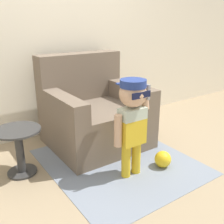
# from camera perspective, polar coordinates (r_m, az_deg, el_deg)

# --- Properties ---
(ground_plane) EXTENTS (10.00, 10.00, 0.00)m
(ground_plane) POSITION_cam_1_polar(r_m,az_deg,el_deg) (2.77, -5.24, -9.39)
(ground_plane) COLOR #998466
(wall_back) EXTENTS (10.00, 0.05, 2.60)m
(wall_back) POSITION_cam_1_polar(r_m,az_deg,el_deg) (3.16, -13.68, 18.34)
(wall_back) COLOR beige
(wall_back) RESTS_ON ground_plane
(armchair) EXTENTS (0.99, 0.93, 0.98)m
(armchair) POSITION_cam_1_polar(r_m,az_deg,el_deg) (2.92, -4.04, -0.24)
(armchair) COLOR #6B5B4C
(armchair) RESTS_ON ground_plane
(person_child) EXTENTS (0.36, 0.27, 0.88)m
(person_child) POSITION_cam_1_polar(r_m,az_deg,el_deg) (2.20, 4.41, -0.38)
(person_child) COLOR gold
(person_child) RESTS_ON ground_plane
(side_table) EXTENTS (0.41, 0.41, 0.43)m
(side_table) POSITION_cam_1_polar(r_m,az_deg,el_deg) (2.49, -19.54, -7.17)
(side_table) COLOR #333333
(side_table) RESTS_ON ground_plane
(rug) EXTENTS (1.31, 1.45, 0.01)m
(rug) POSITION_cam_1_polar(r_m,az_deg,el_deg) (2.64, 1.47, -10.71)
(rug) COLOR gray
(rug) RESTS_ON ground_plane
(toy_ball) EXTENTS (0.16, 0.16, 0.16)m
(toy_ball) POSITION_cam_1_polar(r_m,az_deg,el_deg) (2.57, 11.00, -10.05)
(toy_ball) COLOR yellow
(toy_ball) RESTS_ON ground_plane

